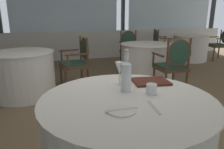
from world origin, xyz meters
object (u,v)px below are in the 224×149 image
(side_plate, at_px, (122,110))
(wine_glass, at_px, (119,68))
(water_bottle, at_px, (126,75))
(dining_chair_2_1, at_px, (130,46))
(menu_book, at_px, (151,81))
(water_tumbler, at_px, (151,89))
(dining_chair_0_0, at_px, (78,59))
(dining_chair_3_1, at_px, (160,42))
(dining_chair_2_0, at_px, (174,62))
(dining_chair_3_0, at_px, (220,43))

(side_plate, relative_size, wine_glass, 0.93)
(water_bottle, relative_size, dining_chair_2_1, 0.35)
(side_plate, bearing_deg, menu_book, 45.34)
(side_plate, relative_size, water_tumbler, 2.29)
(side_plate, relative_size, menu_book, 0.60)
(side_plate, bearing_deg, dining_chair_2_1, 66.11)
(wine_glass, xyz_separation_m, dining_chair_0_0, (0.01, 2.17, -0.33))
(water_bottle, height_order, dining_chair_0_0, water_bottle)
(menu_book, bearing_deg, dining_chair_3_1, 66.80)
(wine_glass, bearing_deg, water_bottle, -92.42)
(dining_chair_0_0, relative_size, dining_chair_2_0, 0.98)
(dining_chair_2_0, height_order, dining_chair_3_0, dining_chair_2_0)
(side_plate, height_order, dining_chair_2_0, dining_chair_2_0)
(menu_book, relative_size, dining_chair_2_0, 0.31)
(wine_glass, distance_m, menu_book, 0.31)
(side_plate, bearing_deg, dining_chair_3_0, 39.77)
(dining_chair_0_0, xyz_separation_m, dining_chair_2_0, (1.45, -0.84, 0.01))
(water_bottle, distance_m, dining_chair_3_1, 4.82)
(water_bottle, distance_m, dining_chair_0_0, 2.35)
(menu_book, relative_size, dining_chair_0_0, 0.32)
(dining_chair_2_1, bearing_deg, menu_book, -18.82)
(menu_book, height_order, dining_chair_3_1, dining_chair_3_1)
(wine_glass, distance_m, water_tumbler, 0.33)
(dining_chair_0_0, bearing_deg, dining_chair_2_1, -149.46)
(dining_chair_2_1, bearing_deg, water_tumbler, -19.39)
(water_bottle, bearing_deg, dining_chair_0_0, 89.60)
(side_plate, distance_m, wine_glass, 0.53)
(water_bottle, height_order, water_tumbler, water_bottle)
(dining_chair_3_0, bearing_deg, dining_chair_0_0, 28.42)
(menu_book, xyz_separation_m, dining_chair_3_0, (4.23, 3.44, -0.23))
(menu_book, bearing_deg, dining_chair_0_0, 105.59)
(dining_chair_0_0, height_order, dining_chair_3_0, dining_chair_0_0)
(dining_chair_0_0, xyz_separation_m, dining_chair_3_0, (4.50, 1.23, -0.03))
(side_plate, height_order, dining_chair_3_0, dining_chair_3_0)
(water_bottle, bearing_deg, wine_glass, 87.58)
(side_plate, bearing_deg, dining_chair_0_0, 86.22)
(side_plate, distance_m, dining_chair_3_0, 6.08)
(dining_chair_2_0, xyz_separation_m, dining_chair_2_1, (0.05, 1.98, -0.01))
(menu_book, distance_m, dining_chair_3_0, 5.46)
(menu_book, bearing_deg, water_bottle, -147.94)
(dining_chair_0_0, bearing_deg, water_bottle, 83.11)
(dining_chair_3_0, bearing_deg, side_plate, 52.88)
(wine_glass, height_order, menu_book, wine_glass)
(water_bottle, height_order, dining_chair_2_0, water_bottle)
(water_bottle, xyz_separation_m, water_tumbler, (0.15, -0.12, -0.09))
(side_plate, distance_m, water_tumbler, 0.38)
(side_plate, height_order, dining_chair_3_1, dining_chair_3_1)
(water_bottle, xyz_separation_m, wine_glass, (0.01, 0.16, 0.01))
(wine_glass, relative_size, dining_chair_2_0, 0.20)
(water_tumbler, xyz_separation_m, dining_chair_3_1, (2.54, 4.11, -0.23))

